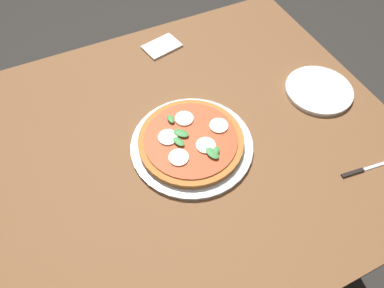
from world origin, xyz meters
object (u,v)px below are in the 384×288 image
at_px(dining_table, 170,160).
at_px(plate_white, 319,90).
at_px(pizza, 191,141).
at_px(napkin, 162,46).
at_px(serving_tray, 192,145).
at_px(knife, 361,170).

height_order(dining_table, plate_white, plate_white).
bearing_deg(pizza, napkin, 78.33).
height_order(dining_table, serving_tray, serving_tray).
bearing_deg(serving_tray, knife, -35.53).
height_order(plate_white, knife, plate_white).
xyz_separation_m(serving_tray, pizza, (-0.00, 0.00, 0.02)).
distance_m(serving_tray, napkin, 0.46).
bearing_deg(serving_tray, plate_white, 2.39).
relative_size(serving_tray, pizza, 1.16).
height_order(serving_tray, knife, serving_tray).
distance_m(serving_tray, pizza, 0.02).
xyz_separation_m(dining_table, pizza, (0.06, -0.03, 0.11)).
height_order(pizza, plate_white, pizza).
bearing_deg(pizza, knife, -35.80).
bearing_deg(plate_white, knife, -105.06).
bearing_deg(pizza, serving_tray, -65.93).
distance_m(napkin, knife, 0.80).
bearing_deg(napkin, plate_white, -48.39).
bearing_deg(serving_tray, pizza, 114.07).
height_order(plate_white, napkin, plate_white).
xyz_separation_m(serving_tray, knife, (0.39, -0.28, -0.00)).
distance_m(dining_table, napkin, 0.45).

